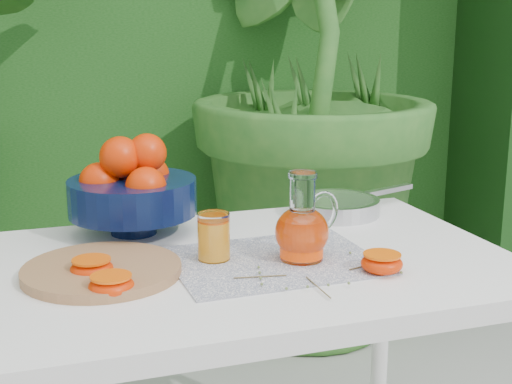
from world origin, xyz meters
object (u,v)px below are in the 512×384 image
object	(u,v)px
cutting_board	(102,270)
saute_pan	(336,205)
fruit_bowl	(132,188)
juice_pitcher	(303,229)
white_table	(259,295)

from	to	relation	value
cutting_board	saute_pan	size ratio (longest dim) A/B	0.75
saute_pan	fruit_bowl	bearing A→B (deg)	180.00
fruit_bowl	juice_pitcher	distance (m)	0.41
fruit_bowl	saute_pan	distance (m)	0.50
juice_pitcher	fruit_bowl	bearing A→B (deg)	134.09
cutting_board	juice_pitcher	bearing A→B (deg)	-6.15
fruit_bowl	saute_pan	bearing A→B (deg)	-0.00
white_table	cutting_board	xyz separation A→B (m)	(-0.31, -0.01, 0.09)
cutting_board	fruit_bowl	xyz separation A→B (m)	(0.10, 0.25, 0.09)
cutting_board	saute_pan	xyz separation A→B (m)	(0.60, 0.25, 0.01)
white_table	fruit_bowl	world-z (taller)	fruit_bowl
white_table	fruit_bowl	bearing A→B (deg)	130.49
fruit_bowl	saute_pan	size ratio (longest dim) A/B	0.89
white_table	cutting_board	size ratio (longest dim) A/B	3.38
juice_pitcher	saute_pan	size ratio (longest dim) A/B	0.45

